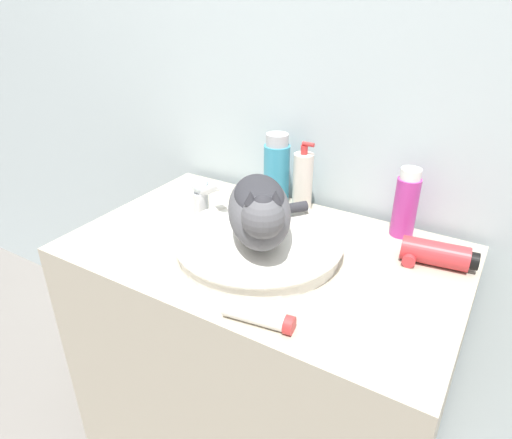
{
  "coord_description": "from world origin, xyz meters",
  "views": [
    {
      "loc": [
        0.51,
        -0.57,
        1.42
      ],
      "look_at": [
        -0.0,
        0.27,
        0.91
      ],
      "focal_mm": 32.0,
      "sensor_mm": 36.0,
      "label": 1
    }
  ],
  "objects_px": {
    "cat": "(260,208)",
    "cream_tube": "(259,317)",
    "hair_dryer": "(434,254)",
    "shampoo_bottle_tall": "(406,204)",
    "soap_pump_bottle": "(303,181)",
    "faucet": "(203,195)",
    "mouthwash_bottle": "(277,171)"
  },
  "relations": [
    {
      "from": "faucet",
      "to": "shampoo_bottle_tall",
      "type": "xyz_separation_m",
      "value": [
        0.52,
        0.2,
        0.02
      ]
    },
    {
      "from": "soap_pump_bottle",
      "to": "hair_dryer",
      "type": "distance_m",
      "value": 0.43
    },
    {
      "from": "shampoo_bottle_tall",
      "to": "soap_pump_bottle",
      "type": "distance_m",
      "value": 0.3
    },
    {
      "from": "cream_tube",
      "to": "shampoo_bottle_tall",
      "type": "bearing_deg",
      "value": 74.54
    },
    {
      "from": "mouthwash_bottle",
      "to": "shampoo_bottle_tall",
      "type": "bearing_deg",
      "value": 0.0
    },
    {
      "from": "cat",
      "to": "soap_pump_bottle",
      "type": "xyz_separation_m",
      "value": [
        -0.03,
        0.29,
        -0.04
      ]
    },
    {
      "from": "faucet",
      "to": "soap_pump_bottle",
      "type": "distance_m",
      "value": 0.3
    },
    {
      "from": "soap_pump_bottle",
      "to": "hair_dryer",
      "type": "bearing_deg",
      "value": -14.86
    },
    {
      "from": "shampoo_bottle_tall",
      "to": "cream_tube",
      "type": "distance_m",
      "value": 0.54
    },
    {
      "from": "cat",
      "to": "faucet",
      "type": "height_order",
      "value": "cat"
    },
    {
      "from": "hair_dryer",
      "to": "shampoo_bottle_tall",
      "type": "bearing_deg",
      "value": 126.64
    },
    {
      "from": "faucet",
      "to": "hair_dryer",
      "type": "height_order",
      "value": "faucet"
    },
    {
      "from": "faucet",
      "to": "hair_dryer",
      "type": "relative_size",
      "value": 0.8
    },
    {
      "from": "faucet",
      "to": "soap_pump_bottle",
      "type": "bearing_deg",
      "value": 61.91
    },
    {
      "from": "soap_pump_bottle",
      "to": "faucet",
      "type": "bearing_deg",
      "value": -136.54
    },
    {
      "from": "shampoo_bottle_tall",
      "to": "hair_dryer",
      "type": "height_order",
      "value": "shampoo_bottle_tall"
    },
    {
      "from": "mouthwash_bottle",
      "to": "cream_tube",
      "type": "xyz_separation_m",
      "value": [
        0.25,
        -0.52,
        -0.09
      ]
    },
    {
      "from": "mouthwash_bottle",
      "to": "cream_tube",
      "type": "bearing_deg",
      "value": -64.4
    },
    {
      "from": "mouthwash_bottle",
      "to": "hair_dryer",
      "type": "height_order",
      "value": "mouthwash_bottle"
    },
    {
      "from": "cat",
      "to": "hair_dryer",
      "type": "bearing_deg",
      "value": 81.02
    },
    {
      "from": "cat",
      "to": "mouthwash_bottle",
      "type": "relative_size",
      "value": 1.66
    },
    {
      "from": "hair_dryer",
      "to": "soap_pump_bottle",
      "type": "bearing_deg",
      "value": 157.58
    },
    {
      "from": "faucet",
      "to": "mouthwash_bottle",
      "type": "relative_size",
      "value": 0.66
    },
    {
      "from": "faucet",
      "to": "mouthwash_bottle",
      "type": "height_order",
      "value": "mouthwash_bottle"
    },
    {
      "from": "soap_pump_bottle",
      "to": "cat",
      "type": "bearing_deg",
      "value": -84.9
    },
    {
      "from": "cat",
      "to": "hair_dryer",
      "type": "height_order",
      "value": "cat"
    },
    {
      "from": "cat",
      "to": "cream_tube",
      "type": "bearing_deg",
      "value": -4.05
    },
    {
      "from": "shampoo_bottle_tall",
      "to": "mouthwash_bottle",
      "type": "height_order",
      "value": "mouthwash_bottle"
    },
    {
      "from": "hair_dryer",
      "to": "mouthwash_bottle",
      "type": "bearing_deg",
      "value": 160.14
    },
    {
      "from": "soap_pump_bottle",
      "to": "mouthwash_bottle",
      "type": "distance_m",
      "value": 0.09
    },
    {
      "from": "soap_pump_bottle",
      "to": "cream_tube",
      "type": "relative_size",
      "value": 1.38
    },
    {
      "from": "soap_pump_bottle",
      "to": "mouthwash_bottle",
      "type": "relative_size",
      "value": 0.96
    }
  ]
}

